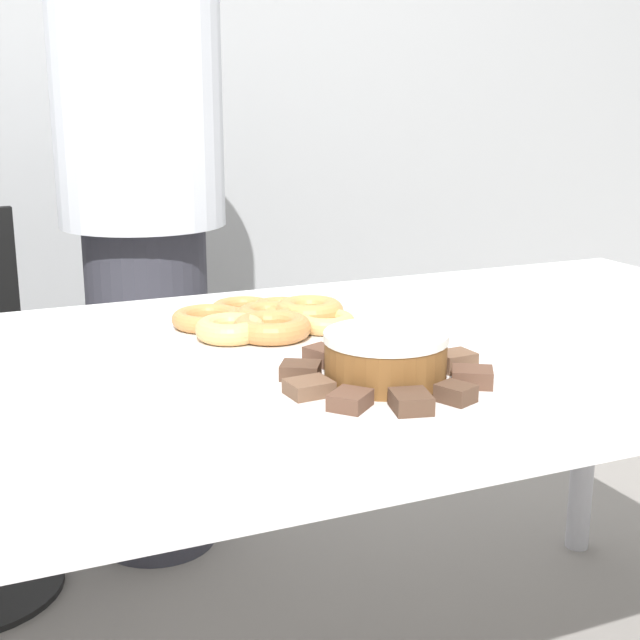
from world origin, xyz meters
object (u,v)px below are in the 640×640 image
at_px(person_standing, 143,207).
at_px(frosted_cake, 386,357).
at_px(plate_donuts, 267,329).
at_px(plate_cake, 385,385).

relative_size(person_standing, frosted_cake, 9.74).
xyz_separation_m(plate_donuts, frosted_cake, (0.05, -0.35, 0.04)).
bearing_deg(plate_donuts, plate_cake, -82.68).
bearing_deg(plate_donuts, frosted_cake, -82.68).
bearing_deg(plate_donuts, person_standing, 93.50).
relative_size(plate_cake, plate_donuts, 0.97).
relative_size(plate_cake, frosted_cake, 1.87).
bearing_deg(person_standing, plate_donuts, -86.50).
relative_size(person_standing, plate_donuts, 5.04).
relative_size(plate_donuts, frosted_cake, 1.93).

